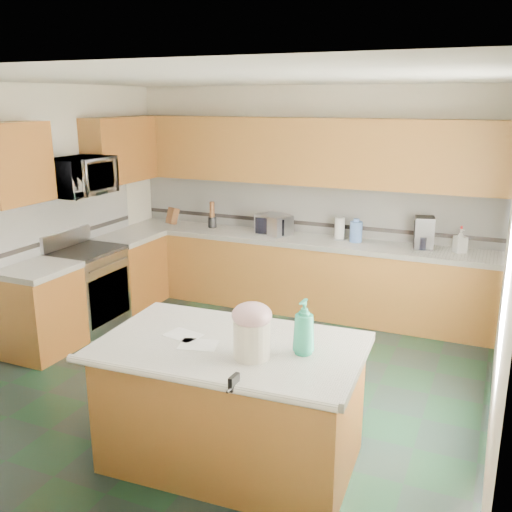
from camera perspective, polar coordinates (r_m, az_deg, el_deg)
The scene contains 52 objects.
floor at distance 5.51m, azimuth -2.96°, elevation -12.04°, with size 4.60×4.60×0.00m, color black.
ceiling at distance 4.89m, azimuth -3.41°, elevation 17.29°, with size 4.60×4.60×0.00m, color white.
wall_back at distance 7.14m, azimuth 5.27°, elevation 5.77°, with size 4.60×0.04×2.70m, color white.
wall_front at distance 3.24m, azimuth -22.12°, elevation -7.33°, with size 4.60×0.04×2.70m, color white.
wall_left at distance 6.40m, azimuth -22.10°, elevation 3.58°, with size 0.04×4.60×2.70m, color white.
wall_right at distance 4.52m, azimuth 24.13°, elevation -1.20°, with size 0.04×4.60×2.70m, color white.
back_base_cab at distance 7.06m, azimuth 4.26°, elevation -2.01°, with size 4.60×0.60×0.86m, color #51290D.
back_countertop at distance 6.93m, azimuth 4.34°, elevation 1.62°, with size 4.60×0.64×0.06m, color white.
back_upper_cab at distance 6.89m, azimuth 4.90°, elevation 10.38°, with size 4.60×0.33×0.78m, color #51290D.
back_backsplash at distance 7.13m, azimuth 5.17°, elevation 4.82°, with size 4.60×0.02×0.63m, color silver.
back_accent_band at distance 7.16m, azimuth 5.12°, elevation 3.28°, with size 4.60×0.01×0.05m, color black.
left_base_cab_rear at distance 7.36m, azimuth -12.51°, elevation -1.61°, with size 0.60×0.82×0.86m, color #51290D.
left_counter_rear at distance 7.24m, azimuth -12.72°, elevation 1.87°, with size 0.64×0.82×0.06m, color white.
left_base_cab_front at distance 6.26m, azimuth -20.73°, elevation -5.31°, with size 0.60×0.72×0.86m, color #51290D.
left_counter_front at distance 6.12m, azimuth -21.14°, elevation -1.27°, with size 0.64×0.72×0.06m, color white.
left_backsplash at distance 6.79m, azimuth -18.53°, elevation 3.55°, with size 0.02×2.30×0.63m, color silver.
left_accent_band at distance 6.82m, azimuth -18.36°, elevation 1.94°, with size 0.01×2.30×0.05m, color black.
left_upper_cab_rear at distance 7.26m, azimuth -13.45°, elevation 10.28°, with size 0.33×1.09×0.78m, color #51290D.
left_upper_cab_front at distance 6.02m, azimuth -23.04°, elevation 8.51°, with size 0.33×0.72×0.78m, color #51290D.
range_body at distance 6.77m, azimuth -16.42°, elevation -3.30°, with size 0.60×0.76×0.88m, color #B7B7BC.
range_oven_door at distance 6.60m, azimuth -14.45°, elevation -3.99°, with size 0.02×0.68×0.55m, color black.
range_cooktop at distance 6.64m, azimuth -16.72°, elevation 0.46°, with size 0.62×0.78×0.04m, color black.
range_handle at distance 6.47m, azimuth -14.47°, elevation -0.85°, with size 0.02×0.02×0.66m, color #B7B7BC.
range_backguard at distance 6.78m, azimuth -18.48°, elevation 1.67°, with size 0.06×0.76×0.18m, color #B7B7BC.
microwave at distance 6.48m, azimuth -17.29°, elevation 7.59°, with size 0.73×0.50×0.41m, color #B7B7BC.
island_base at distance 4.19m, azimuth -2.43°, elevation -14.81°, with size 1.70×0.97×0.86m, color #51290D.
island_top at distance 3.98m, azimuth -2.51°, elevation -9.08°, with size 1.80×1.07×0.06m, color white.
island_bullnose at distance 3.55m, azimuth -6.40°, elevation -12.32°, with size 0.06×0.06×1.80m, color white.
treat_jar at distance 3.71m, azimuth -0.41°, elevation -8.29°, with size 0.24×0.24×0.25m, color silver.
treat_jar_lid at distance 3.65m, azimuth -0.42°, elevation -5.92°, with size 0.26×0.26×0.16m, color #D4A1AE.
treat_jar_knob at distance 3.63m, azimuth -0.42°, elevation -5.13°, with size 0.03×0.03×0.09m, color tan.
treat_jar_knob_end_l at distance 3.65m, azimuth -1.04°, elevation -5.04°, with size 0.05×0.05×0.05m, color tan.
treat_jar_knob_end_r at distance 3.61m, azimuth 0.22°, elevation -5.23°, with size 0.05×0.05×0.05m, color tan.
soap_bottle_island at distance 3.75m, azimuth 4.81°, elevation -7.08°, with size 0.14×0.15×0.37m, color #269374.
paper_sheet_a at distance 3.95m, azimuth -5.76°, elevation -8.81°, with size 0.26×0.19×0.00m, color white.
paper_sheet_b at distance 4.12m, azimuth -7.32°, elevation -7.83°, with size 0.25×0.19×0.00m, color white.
clamp_body at distance 3.44m, azimuth -2.22°, elevation -12.50°, with size 0.03×0.10×0.09m, color black.
clamp_handle at distance 3.40m, azimuth -2.65°, elevation -13.22°, with size 0.02×0.02×0.07m, color black.
knife_block at distance 7.72m, azimuth -8.35°, elevation 3.99°, with size 0.12×0.10×0.22m, color #472814.
utensil_crock at distance 7.47m, azimuth -4.39°, elevation 3.39°, with size 0.11×0.11×0.14m, color black.
utensil_bundle at distance 7.43m, azimuth -4.42°, elevation 4.67°, with size 0.06×0.06×0.20m, color #472814.
toaster_oven at distance 7.07m, azimuth 1.79°, elevation 3.18°, with size 0.42×0.28×0.24m, color #B7B7BC.
toaster_oven_door at distance 6.94m, azimuth 1.37°, elevation 2.96°, with size 0.38×0.01×0.20m, color black.
paper_towel at distance 6.85m, azimuth 8.36°, elevation 2.73°, with size 0.12×0.12×0.26m, color white.
paper_towel_base at distance 6.88m, azimuth 8.32°, elevation 1.72°, with size 0.18×0.18×0.01m, color #B7B7BC.
water_jug at distance 6.77m, azimuth 9.97°, elevation 2.40°, with size 0.15×0.15×0.24m, color #5077C4.
water_jug_neck at distance 6.74m, azimuth 10.02°, elevation 3.54°, with size 0.07×0.07×0.03m, color #5077C4.
coffee_maker at distance 6.64m, azimuth 16.45°, elevation 2.26°, with size 0.21×0.23×0.36m, color black.
coffee_carafe at distance 6.62m, azimuth 16.32°, elevation 1.29°, with size 0.15×0.15×0.15m, color black.
soap_bottle_back at distance 6.59m, azimuth 19.76°, elevation 1.46°, with size 0.12×0.12×0.26m, color white.
soap_back_cap at distance 6.56m, azimuth 19.87°, elevation 2.70°, with size 0.02×0.02×0.03m, color red.
window_light_proxy at distance 4.29m, azimuth 23.93°, elevation 0.05°, with size 0.02×1.40×1.10m, color white.
Camera 1 is at (2.21, -4.36, 2.54)m, focal length 40.00 mm.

